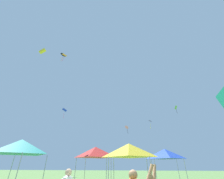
{
  "coord_description": "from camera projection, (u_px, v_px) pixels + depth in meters",
  "views": [
    {
      "loc": [
        0.59,
        -5.17,
        1.85
      ],
      "look_at": [
        -2.26,
        15.06,
        12.72
      ],
      "focal_mm": 22.88,
      "sensor_mm": 36.0,
      "label": 1
    }
  ],
  "objects": [
    {
      "name": "canopy_tent_teal",
      "position": [
        20.0,
        147.0,
        11.58
      ],
      "size": [
        3.51,
        3.51,
        3.75
      ],
      "color": "#9E9EA3",
      "rests_on": "ground"
    },
    {
      "name": "kite_pink_delta",
      "position": [
        127.0,
        127.0,
        27.25
      ],
      "size": [
        0.93,
        0.91,
        1.56
      ],
      "color": "pink"
    },
    {
      "name": "canopy_tent_yellow",
      "position": [
        129.0,
        150.0,
        11.67
      ],
      "size": [
        3.23,
        3.23,
        3.46
      ],
      "color": "#9E9EA3",
      "rests_on": "ground"
    },
    {
      "name": "kite_lime_box",
      "position": [
        176.0,
        108.0,
        32.44
      ],
      "size": [
        0.65,
        0.54,
        1.92
      ],
      "color": "#75D138"
    },
    {
      "name": "kite_blue_box",
      "position": [
        64.0,
        110.0,
        34.54
      ],
      "size": [
        1.18,
        0.78,
        2.35
      ],
      "color": "blue"
    },
    {
      "name": "canopy_tent_red",
      "position": [
        95.0,
        152.0,
        16.08
      ],
      "size": [
        3.47,
        3.47,
        3.72
      ],
      "color": "#9E9EA3",
      "rests_on": "ground"
    },
    {
      "name": "kite_black_delta",
      "position": [
        63.0,
        55.0,
        35.92
      ],
      "size": [
        1.49,
        1.52,
        2.73
      ],
      "color": "black"
    },
    {
      "name": "canopy_tent_blue",
      "position": [
        165.0,
        154.0,
        16.76
      ],
      "size": [
        3.34,
        3.34,
        3.57
      ],
      "color": "#9E9EA3",
      "rests_on": "ground"
    },
    {
      "name": "kite_yellow_box",
      "position": [
        43.0,
        51.0,
        27.81
      ],
      "size": [
        1.3,
        0.51,
        1.04
      ],
      "color": "yellow"
    },
    {
      "name": "kite_orange_diamond",
      "position": [
        65.0,
        55.0,
        27.87
      ],
      "size": [
        0.94,
        0.73,
        1.91
      ],
      "color": "orange"
    },
    {
      "name": "kite_black_diamond",
      "position": [
        150.0,
        121.0,
        24.84
      ],
      "size": [
        0.89,
        0.86,
        1.62
      ],
      "color": "black"
    }
  ]
}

